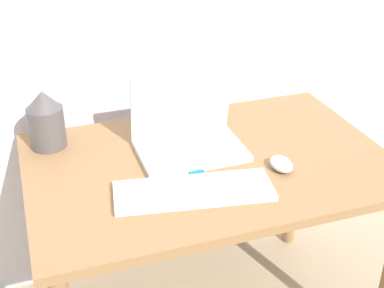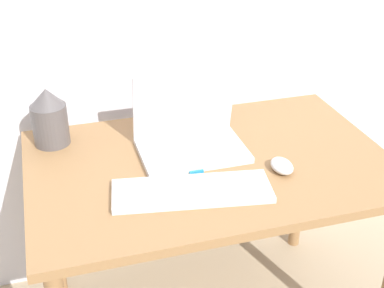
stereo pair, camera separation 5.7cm
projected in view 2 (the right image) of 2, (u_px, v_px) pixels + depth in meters
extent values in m
cube|color=olive|center=(210.00, 164.00, 1.74)|extent=(1.17, 0.76, 0.03)
cylinder|color=olive|center=(51.00, 223.00, 2.05)|extent=(0.05, 0.05, 0.69)
cylinder|color=olive|center=(301.00, 180.00, 2.32)|extent=(0.05, 0.05, 0.69)
cube|color=silver|center=(192.00, 150.00, 1.77)|extent=(0.35, 0.24, 0.02)
cube|color=#B7B7BC|center=(193.00, 149.00, 1.75)|extent=(0.28, 0.13, 0.00)
cube|color=silver|center=(184.00, 104.00, 1.78)|extent=(0.35, 0.06, 0.24)
cube|color=black|center=(183.00, 102.00, 1.79)|extent=(0.30, 0.04, 0.20)
cube|color=silver|center=(192.00, 191.00, 1.56)|extent=(0.48, 0.23, 0.02)
cube|color=#B2B2B2|center=(192.00, 188.00, 1.55)|extent=(0.44, 0.19, 0.00)
ellipsoid|color=silver|center=(282.00, 166.00, 1.66)|extent=(0.06, 0.10, 0.04)
cylinder|color=#514C4C|center=(50.00, 125.00, 1.80)|extent=(0.12, 0.12, 0.14)
cone|color=#514C4C|center=(46.00, 97.00, 1.75)|extent=(0.11, 0.11, 0.06)
cube|color=#1E7FB7|center=(195.00, 169.00, 1.67)|extent=(0.04, 0.05, 0.01)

